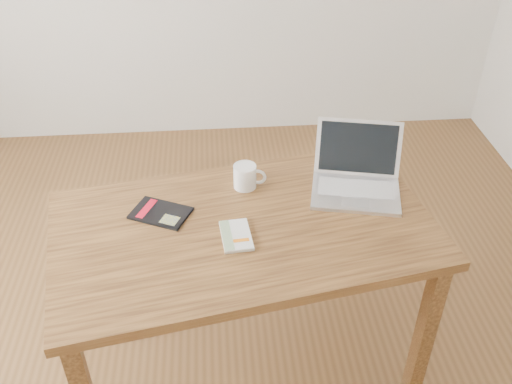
{
  "coord_description": "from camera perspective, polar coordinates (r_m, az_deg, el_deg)",
  "views": [
    {
      "loc": [
        0.1,
        -1.6,
        2.06
      ],
      "look_at": [
        0.23,
        0.04,
        0.85
      ],
      "focal_mm": 40.0,
      "sensor_mm": 36.0,
      "label": 1
    }
  ],
  "objects": [
    {
      "name": "laptop",
      "position": [
        2.25,
        10.02,
        1.51
      ],
      "size": [
        0.4,
        0.39,
        0.22
      ],
      "rotation": [
        0.0,
        0.0,
        -0.22
      ],
      "color": "silver",
      "rests_on": "desk"
    },
    {
      "name": "coffee_mug",
      "position": [
        2.22,
        -1.03,
        1.61
      ],
      "size": [
        0.13,
        0.09,
        0.1
      ],
      "rotation": [
        0.0,
        0.0,
        -0.16
      ],
      "color": "white",
      "rests_on": "desk"
    },
    {
      "name": "desk",
      "position": [
        2.11,
        -1.22,
        -5.18
      ],
      "size": [
        1.48,
        1.01,
        0.75
      ],
      "rotation": [
        0.0,
        0.0,
        0.18
      ],
      "color": "brown",
      "rests_on": "ground"
    },
    {
      "name": "black_guidebook",
      "position": [
        2.13,
        -9.53,
        -2.09
      ],
      "size": [
        0.24,
        0.21,
        0.01
      ],
      "rotation": [
        0.0,
        0.0,
        1.13
      ],
      "color": "black",
      "rests_on": "desk"
    },
    {
      "name": "room",
      "position": [
        1.76,
        -9.93,
        12.09
      ],
      "size": [
        4.04,
        4.04,
        2.7
      ],
      "color": "brown",
      "rests_on": "ground"
    },
    {
      "name": "white_guidebook",
      "position": [
        2.0,
        -2.01,
        -4.38
      ],
      "size": [
        0.12,
        0.17,
        0.01
      ],
      "rotation": [
        0.0,
        0.0,
        0.09
      ],
      "color": "beige",
      "rests_on": "desk"
    }
  ]
}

